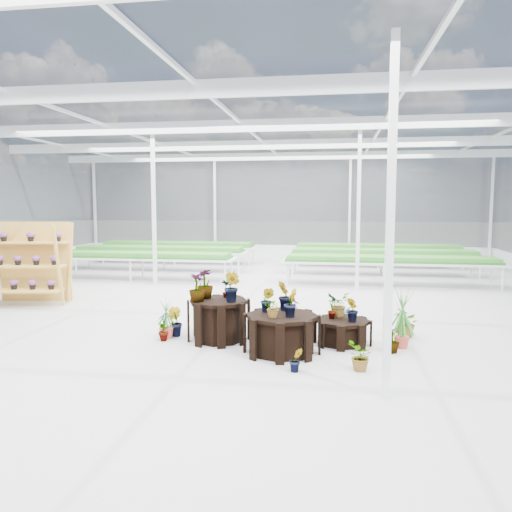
# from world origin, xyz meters

# --- Properties ---
(ground_plane) EXTENTS (24.00, 24.00, 0.00)m
(ground_plane) POSITION_xyz_m (0.00, 0.00, 0.00)
(ground_plane) COLOR gray
(ground_plane) RESTS_ON ground
(greenhouse_shell) EXTENTS (18.00, 24.00, 4.50)m
(greenhouse_shell) POSITION_xyz_m (0.00, 0.00, 2.25)
(greenhouse_shell) COLOR white
(greenhouse_shell) RESTS_ON ground
(steel_frame) EXTENTS (18.00, 24.00, 4.50)m
(steel_frame) POSITION_xyz_m (0.00, 0.00, 2.25)
(steel_frame) COLOR silver
(steel_frame) RESTS_ON ground
(nursery_benches) EXTENTS (16.00, 7.00, 0.84)m
(nursery_benches) POSITION_xyz_m (0.00, 7.20, 0.42)
(nursery_benches) COLOR silver
(nursery_benches) RESTS_ON ground
(plinth_tall) EXTENTS (1.36, 1.36, 0.74)m
(plinth_tall) POSITION_xyz_m (0.30, -1.73, 0.37)
(plinth_tall) COLOR black
(plinth_tall) RESTS_ON ground
(plinth_mid) EXTENTS (1.29, 1.29, 0.65)m
(plinth_mid) POSITION_xyz_m (1.50, -2.33, 0.32)
(plinth_mid) COLOR black
(plinth_mid) RESTS_ON ground
(plinth_low) EXTENTS (1.04, 1.04, 0.43)m
(plinth_low) POSITION_xyz_m (2.50, -1.63, 0.22)
(plinth_low) COLOR black
(plinth_low) RESTS_ON ground
(shelf_rack) EXTENTS (2.02, 1.28, 2.00)m
(shelf_rack) POSITION_xyz_m (-5.03, 0.76, 1.00)
(shelf_rack) COLOR #BE8C39
(shelf_rack) RESTS_ON ground
(nursery_plants) EXTENTS (4.85, 3.00, 1.29)m
(nursery_plants) POSITION_xyz_m (1.51, -1.61, 0.51)
(nursery_plants) COLOR #33782A
(nursery_plants) RESTS_ON ground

